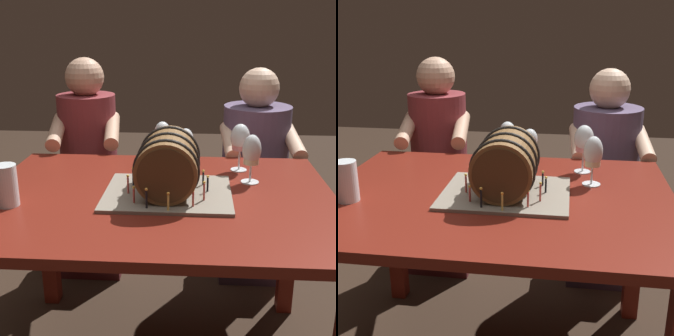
{
  "view_description": "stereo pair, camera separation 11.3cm",
  "coord_description": "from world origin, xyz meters",
  "views": [
    {
      "loc": [
        0.14,
        -1.48,
        1.35
      ],
      "look_at": [
        0.04,
        0.0,
        0.86
      ],
      "focal_mm": 47.58,
      "sensor_mm": 36.0,
      "label": 1
    },
    {
      "loc": [
        0.25,
        -1.47,
        1.35
      ],
      "look_at": [
        0.04,
        0.0,
        0.86
      ],
      "focal_mm": 47.58,
      "sensor_mm": 36.0,
      "label": 2
    }
  ],
  "objects": [
    {
      "name": "dining_table",
      "position": [
        0.0,
        0.0,
        0.64
      ],
      "size": [
        1.27,
        0.96,
        0.76
      ],
      "color": "maroon",
      "rests_on": "ground"
    },
    {
      "name": "barrel_cake",
      "position": [
        0.04,
        0.0,
        0.86
      ],
      "size": [
        0.45,
        0.37,
        0.23
      ],
      "color": "gray",
      "rests_on": "dining_table"
    },
    {
      "name": "wine_glass_red",
      "position": [
        0.09,
        0.35,
        0.86
      ],
      "size": [
        0.07,
        0.07,
        0.16
      ],
      "color": "white",
      "rests_on": "dining_table"
    },
    {
      "name": "wine_glass_empty",
      "position": [
        -0.01,
        0.39,
        0.88
      ],
      "size": [
        0.07,
        0.07,
        0.18
      ],
      "color": "white",
      "rests_on": "dining_table"
    },
    {
      "name": "wine_glass_rose",
      "position": [
        0.31,
        0.29,
        0.89
      ],
      "size": [
        0.08,
        0.08,
        0.2
      ],
      "color": "white",
      "rests_on": "dining_table"
    },
    {
      "name": "wine_glass_white",
      "position": [
        0.34,
        0.15,
        0.88
      ],
      "size": [
        0.07,
        0.07,
        0.19
      ],
      "color": "white",
      "rests_on": "dining_table"
    },
    {
      "name": "beer_pint",
      "position": [
        -0.49,
        -0.13,
        0.82
      ],
      "size": [
        0.08,
        0.08,
        0.14
      ],
      "color": "white",
      "rests_on": "dining_table"
    },
    {
      "name": "person_seated_left",
      "position": [
        -0.44,
        0.76,
        0.52
      ],
      "size": [
        0.38,
        0.48,
        1.18
      ],
      "color": "#4C1B1E",
      "rests_on": "ground"
    },
    {
      "name": "person_seated_right",
      "position": [
        0.44,
        0.77,
        0.52
      ],
      "size": [
        0.4,
        0.48,
        1.13
      ],
      "color": "#372D40",
      "rests_on": "ground"
    }
  ]
}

